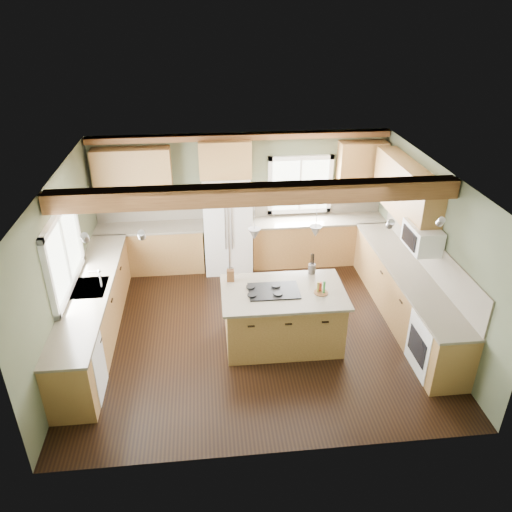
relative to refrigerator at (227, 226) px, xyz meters
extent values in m
plane|color=black|center=(0.30, -2.12, -0.90)|extent=(5.60, 5.60, 0.00)
plane|color=silver|center=(0.30, -2.12, 1.70)|extent=(5.60, 5.60, 0.00)
plane|color=#484F38|center=(0.30, 0.38, 0.40)|extent=(5.60, 0.00, 5.60)
plane|color=#484F38|center=(-2.50, -2.12, 0.40)|extent=(0.00, 5.00, 5.00)
plane|color=#484F38|center=(3.10, -2.12, 0.40)|extent=(0.00, 5.00, 5.00)
cube|color=#522D17|center=(0.30, -2.48, 1.57)|extent=(5.55, 0.26, 0.26)
cube|color=#522D17|center=(0.30, 0.28, 1.64)|extent=(5.55, 0.20, 0.10)
cube|color=brown|center=(0.30, 0.36, 0.31)|extent=(5.58, 0.03, 0.58)
cube|color=brown|center=(3.08, -2.07, 0.31)|extent=(0.03, 3.70, 0.58)
cube|color=brown|center=(-1.49, 0.08, -0.46)|extent=(2.02, 0.60, 0.88)
cube|color=#484235|center=(-1.49, 0.08, 0.00)|extent=(2.06, 0.64, 0.04)
cube|color=brown|center=(1.79, 0.08, -0.46)|extent=(2.62, 0.60, 0.88)
cube|color=#484235|center=(1.79, 0.08, 0.00)|extent=(2.66, 0.64, 0.04)
cube|color=brown|center=(-2.20, -2.07, -0.46)|extent=(0.60, 3.70, 0.88)
cube|color=#484235|center=(-2.20, -2.07, 0.00)|extent=(0.64, 3.74, 0.04)
cube|color=brown|center=(2.80, -2.07, -0.46)|extent=(0.60, 3.70, 0.88)
cube|color=#484235|center=(2.80, -2.07, 0.00)|extent=(0.64, 3.74, 0.04)
cube|color=brown|center=(-1.69, 0.21, 1.05)|extent=(1.40, 0.35, 0.90)
cube|color=brown|center=(0.00, 0.21, 1.25)|extent=(0.96, 0.35, 0.70)
cube|color=brown|center=(2.92, -1.22, 1.05)|extent=(0.35, 2.20, 0.90)
cube|color=brown|center=(2.60, 0.21, 1.05)|extent=(0.90, 0.35, 0.90)
cube|color=white|center=(-2.48, -2.07, 0.65)|extent=(0.04, 1.60, 1.05)
cube|color=white|center=(1.45, 0.36, 0.65)|extent=(1.10, 0.04, 1.00)
cube|color=#262628|center=(-2.20, -2.07, 0.01)|extent=(0.50, 0.65, 0.03)
cylinder|color=#B2B2B7|center=(-2.02, -2.07, 0.15)|extent=(0.02, 0.02, 0.28)
cube|color=white|center=(-2.19, -3.37, -0.47)|extent=(0.60, 0.60, 0.84)
cube|color=white|center=(2.79, -3.37, -0.47)|extent=(0.60, 0.72, 0.84)
cube|color=white|center=(2.88, -2.17, 0.65)|extent=(0.40, 0.70, 0.38)
cone|color=#B2B2B7|center=(0.26, -2.48, 0.98)|extent=(0.18, 0.18, 0.16)
cone|color=#B2B2B7|center=(1.13, -2.48, 0.98)|extent=(0.18, 0.18, 0.16)
cube|color=white|center=(0.00, 0.00, 0.00)|extent=(0.90, 0.74, 1.80)
cube|color=brown|center=(0.70, -2.48, -0.46)|extent=(1.75, 1.08, 0.88)
cube|color=#484235|center=(0.70, -2.48, 0.00)|extent=(1.86, 1.19, 0.04)
cube|color=black|center=(0.55, -2.48, 0.03)|extent=(0.76, 0.51, 0.02)
cube|color=brown|center=(-0.07, -2.10, 0.12)|extent=(0.12, 0.09, 0.19)
cylinder|color=#453C37|center=(1.23, -2.00, 0.10)|extent=(0.14, 0.14, 0.15)
camera|label=1|loc=(-0.38, -8.73, 3.96)|focal=35.00mm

